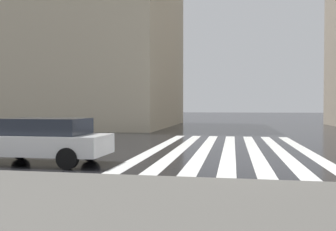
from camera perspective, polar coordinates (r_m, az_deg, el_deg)
ground_plane at (r=11.32m, az=15.18°, el=-7.61°), size 220.00×220.00×0.00m
zebra_crossing at (r=15.24m, az=9.71°, el=-5.27°), size 13.00×6.50×0.01m
haussmann_block_mid at (r=37.48m, az=-19.26°, el=13.73°), size 16.43×24.91×20.11m
car_white at (r=11.71m, az=-19.28°, el=-3.61°), size 1.85×4.10×1.41m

